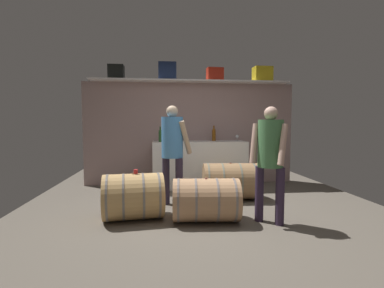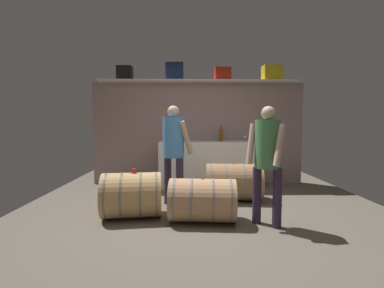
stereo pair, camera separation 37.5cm
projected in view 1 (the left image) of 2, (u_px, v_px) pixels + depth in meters
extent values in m
cube|color=#5E564C|center=(203.00, 207.00, 4.47)|extent=(5.68, 7.96, 0.02)
cube|color=gray|center=(191.00, 134.00, 6.16)|extent=(4.48, 0.10, 2.16)
cube|color=silver|center=(191.00, 81.00, 5.93)|extent=(4.12, 0.40, 0.03)
cube|color=black|center=(116.00, 72.00, 5.76)|extent=(0.31, 0.26, 0.28)
cube|color=navy|center=(167.00, 71.00, 5.86)|extent=(0.36, 0.28, 0.35)
cube|color=red|center=(215.00, 74.00, 5.98)|extent=(0.35, 0.24, 0.27)
cube|color=yellow|center=(262.00, 74.00, 6.09)|extent=(0.39, 0.28, 0.31)
cube|color=white|center=(199.00, 164.00, 5.86)|extent=(1.89, 0.60, 0.94)
cylinder|color=#29532A|center=(160.00, 137.00, 5.61)|extent=(0.07, 0.07, 0.19)
sphere|color=#29532A|center=(160.00, 131.00, 5.60)|extent=(0.07, 0.07, 0.07)
cylinder|color=#29532A|center=(160.00, 129.00, 5.60)|extent=(0.03, 0.03, 0.09)
cylinder|color=brown|center=(214.00, 136.00, 5.96)|extent=(0.08, 0.08, 0.21)
sphere|color=brown|center=(214.00, 130.00, 5.95)|extent=(0.07, 0.07, 0.07)
cylinder|color=brown|center=(214.00, 128.00, 5.95)|extent=(0.03, 0.03, 0.09)
cylinder|color=white|center=(237.00, 140.00, 6.08)|extent=(0.06, 0.06, 0.00)
cylinder|color=white|center=(237.00, 139.00, 6.08)|extent=(0.01, 0.01, 0.06)
sphere|color=white|center=(237.00, 136.00, 6.07)|extent=(0.07, 0.07, 0.07)
sphere|color=maroon|center=(237.00, 137.00, 6.08)|extent=(0.04, 0.04, 0.04)
cone|color=red|center=(166.00, 138.00, 5.87)|extent=(0.11, 0.11, 0.12)
cylinder|color=tan|center=(133.00, 196.00, 3.87)|extent=(0.86, 0.70, 0.62)
cylinder|color=slate|center=(108.00, 198.00, 3.80)|extent=(0.10, 0.63, 0.63)
cylinder|color=slate|center=(124.00, 197.00, 3.85)|extent=(0.10, 0.63, 0.63)
cylinder|color=slate|center=(143.00, 196.00, 3.90)|extent=(0.10, 0.63, 0.63)
cylinder|color=slate|center=(158.00, 195.00, 3.95)|extent=(0.10, 0.63, 0.63)
cylinder|color=brown|center=(133.00, 173.00, 3.85)|extent=(0.04, 0.04, 0.01)
cylinder|color=#98714B|center=(230.00, 181.00, 4.89)|extent=(0.96, 0.67, 0.61)
cylinder|color=gray|center=(208.00, 181.00, 4.88)|extent=(0.07, 0.63, 0.63)
cylinder|color=gray|center=(222.00, 181.00, 4.89)|extent=(0.07, 0.63, 0.63)
cylinder|color=gray|center=(239.00, 181.00, 4.90)|extent=(0.07, 0.63, 0.63)
cylinder|color=gray|center=(253.00, 181.00, 4.91)|extent=(0.07, 0.63, 0.63)
cylinder|color=brown|center=(231.00, 163.00, 4.87)|extent=(0.04, 0.04, 0.01)
cylinder|color=tan|center=(206.00, 200.00, 3.79)|extent=(0.91, 0.63, 0.57)
cylinder|color=gray|center=(179.00, 200.00, 3.78)|extent=(0.07, 0.58, 0.58)
cylinder|color=gray|center=(196.00, 200.00, 3.79)|extent=(0.07, 0.58, 0.58)
cylinder|color=gray|center=(216.00, 200.00, 3.79)|extent=(0.07, 0.58, 0.58)
cylinder|color=gray|center=(233.00, 200.00, 3.80)|extent=(0.07, 0.58, 0.58)
cylinder|color=brown|center=(206.00, 178.00, 3.77)|extent=(0.04, 0.04, 0.01)
cylinder|color=red|center=(136.00, 172.00, 3.85)|extent=(0.06, 0.06, 0.05)
cylinder|color=#2F273C|center=(179.00, 183.00, 4.41)|extent=(0.12, 0.12, 0.77)
cylinder|color=#2F273C|center=(166.00, 181.00, 4.59)|extent=(0.12, 0.12, 0.77)
cylinder|color=#478BD0|center=(172.00, 137.00, 4.45)|extent=(0.33, 0.33, 0.63)
sphere|color=#CBAB8A|center=(172.00, 112.00, 4.42)|extent=(0.18, 0.18, 0.18)
cylinder|color=#CBAB8A|center=(186.00, 137.00, 4.41)|extent=(0.25, 0.25, 0.53)
cylinder|color=#CBAB8A|center=(168.00, 137.00, 4.65)|extent=(0.22, 0.22, 0.53)
cylinder|color=#34263F|center=(259.00, 194.00, 3.80)|extent=(0.11, 0.11, 0.74)
cylinder|color=#34263F|center=(280.00, 196.00, 3.65)|extent=(0.11, 0.11, 0.74)
cylinder|color=#467C4A|center=(270.00, 143.00, 3.68)|extent=(0.32, 0.32, 0.61)
sphere|color=tan|center=(271.00, 113.00, 3.65)|extent=(0.18, 0.18, 0.18)
cylinder|color=tan|center=(254.00, 143.00, 3.70)|extent=(0.18, 0.19, 0.52)
cylinder|color=tan|center=(283.00, 145.00, 3.50)|extent=(0.21, 0.23, 0.51)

